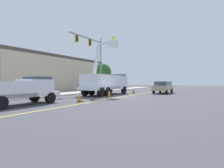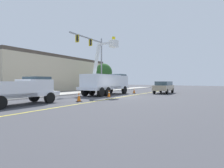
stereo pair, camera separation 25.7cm
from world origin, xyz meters
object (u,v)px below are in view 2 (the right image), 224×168
(utility_bucket_truck, at_px, (107,82))
(traffic_cone_trailing, at_px, (134,91))
(traffic_cone_mid_front, at_px, (79,97))
(traffic_cone_mid_rear, at_px, (109,94))
(traffic_signal_mast, at_px, (94,53))
(passing_minivan, at_px, (164,86))
(service_pickup_truck, at_px, (19,89))

(utility_bucket_truck, relative_size, traffic_cone_trailing, 10.34)
(traffic_cone_mid_front, distance_m, traffic_cone_mid_rear, 4.94)
(utility_bucket_truck, bearing_deg, traffic_signal_mast, 65.24)
(passing_minivan, height_order, traffic_cone_trailing, passing_minivan)
(service_pickup_truck, bearing_deg, utility_bucket_truck, 11.18)
(service_pickup_truck, height_order, traffic_signal_mast, traffic_signal_mast)
(passing_minivan, bearing_deg, traffic_cone_mid_front, 177.99)
(service_pickup_truck, xyz_separation_m, traffic_signal_mast, (13.67, 7.18, 4.97))
(traffic_cone_trailing, bearing_deg, passing_minivan, -45.11)
(traffic_cone_mid_rear, distance_m, traffic_cone_trailing, 6.91)
(traffic_cone_mid_front, bearing_deg, traffic_cone_trailing, 12.24)
(traffic_cone_mid_rear, height_order, traffic_cone_trailing, traffic_cone_trailing)
(traffic_cone_trailing, bearing_deg, service_pickup_truck, -175.88)
(utility_bucket_truck, distance_m, traffic_cone_trailing, 4.71)
(service_pickup_truck, height_order, traffic_cone_mid_front, service_pickup_truck)
(utility_bucket_truck, xyz_separation_m, traffic_cone_mid_rear, (-2.35, -2.56, -1.24))
(passing_minivan, distance_m, traffic_cone_trailing, 4.31)
(utility_bucket_truck, relative_size, passing_minivan, 1.68)
(service_pickup_truck, distance_m, traffic_cone_mid_front, 4.50)
(service_pickup_truck, xyz_separation_m, traffic_cone_mid_rear, (9.06, -0.31, -0.73))
(traffic_signal_mast, bearing_deg, traffic_cone_mid_front, -137.83)
(passing_minivan, height_order, traffic_cone_mid_rear, passing_minivan)
(service_pickup_truck, bearing_deg, traffic_cone_trailing, 4.12)
(traffic_cone_mid_rear, bearing_deg, traffic_signal_mast, 58.34)
(service_pickup_truck, distance_m, traffic_signal_mast, 16.22)
(utility_bucket_truck, relative_size, traffic_signal_mast, 0.98)
(service_pickup_truck, relative_size, traffic_cone_mid_front, 7.00)
(passing_minivan, relative_size, traffic_cone_mid_front, 6.02)
(traffic_cone_trailing, xyz_separation_m, traffic_signal_mast, (-2.14, 6.04, 5.69))
(traffic_cone_mid_rear, xyz_separation_m, traffic_cone_trailing, (6.75, 1.45, 0.02))
(utility_bucket_truck, xyz_separation_m, service_pickup_truck, (-11.40, -2.25, -0.51))
(utility_bucket_truck, bearing_deg, traffic_cone_trailing, -14.20)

